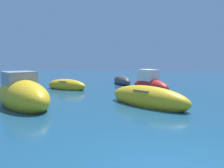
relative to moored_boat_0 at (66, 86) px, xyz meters
The scene contains 5 objects.
moored_boat_0 is the anchor object (origin of this frame).
moored_boat_1 7.79m from the moored_boat_0, 34.32° to the right, with size 4.53×3.68×1.24m.
moored_boat_2 5.88m from the moored_boat_0, 85.29° to the right, with size 5.08×4.42×2.02m.
moored_boat_4 6.29m from the moored_boat_0, ahead, with size 3.35×3.60×1.78m.
moored_boat_5 5.65m from the moored_boat_0, 52.37° to the left, with size 2.67×3.55×1.04m.
Camera 1 is at (-0.43, -3.68, 2.20)m, focal length 34.05 mm.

